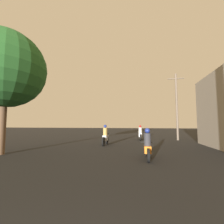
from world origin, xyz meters
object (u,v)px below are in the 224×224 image
object	(u,v)px
motorcycle_silver	(105,137)
street_tree	(5,69)
motorcycle_orange	(148,146)
utility_pole_far	(177,105)
motorcycle_white	(140,134)

from	to	relation	value
motorcycle_silver	street_tree	distance (m)	7.63
motorcycle_orange	motorcycle_silver	distance (m)	5.12
motorcycle_orange	utility_pole_far	xyz separation A→B (m)	(3.38, 8.76, 2.97)
utility_pole_far	street_tree	xyz separation A→B (m)	(-10.97, -9.17, 1.08)
street_tree	utility_pole_far	bearing A→B (deg)	39.90
motorcycle_white	utility_pole_far	xyz separation A→B (m)	(3.68, 0.38, 2.95)
utility_pole_far	motorcycle_white	bearing A→B (deg)	-174.07
motorcycle_white	street_tree	xyz separation A→B (m)	(-7.29, -8.79, 4.02)
utility_pole_far	motorcycle_silver	bearing A→B (deg)	-144.17
street_tree	motorcycle_white	bearing A→B (deg)	50.34
motorcycle_white	utility_pole_far	bearing A→B (deg)	13.05
motorcycle_silver	street_tree	bearing A→B (deg)	-131.19
motorcycle_orange	utility_pole_far	distance (m)	9.84
motorcycle_orange	motorcycle_silver	bearing A→B (deg)	115.86
motorcycle_white	utility_pole_far	world-z (taller)	utility_pole_far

